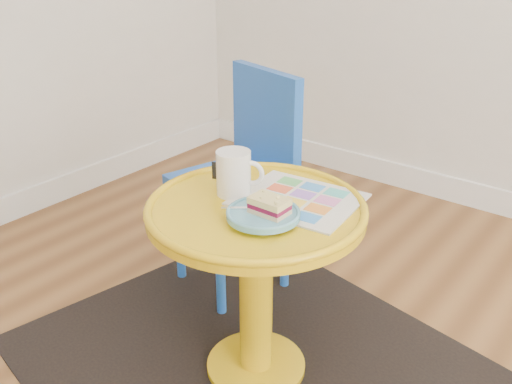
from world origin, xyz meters
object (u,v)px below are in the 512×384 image
Objects in this scene: mug at (235,172)px; chair at (245,167)px; side_table at (256,257)px; newspaper at (298,199)px; plate at (263,215)px.

chair is at bearing 105.44° from mug.
newspaper is at bearing 55.35° from side_table.
side_table is 0.74× the size of chair.
mug is 0.18m from plate.
newspaper is 0.15m from plate.
mug is (0.24, -0.34, 0.16)m from chair.
mug is at bearing -38.68° from chair.
side_table is 0.19m from plate.
mug is (-0.09, 0.02, 0.22)m from side_table.
plate is at bearing -96.03° from newspaper.
side_table is 0.50m from chair.
side_table is 1.86× the size of newspaper.
chair is 0.59m from plate.
chair reaches higher than newspaper.
newspaper is 0.18m from mug.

